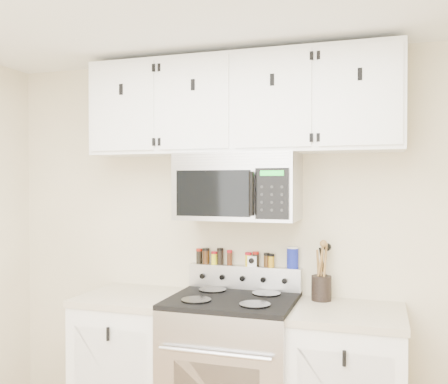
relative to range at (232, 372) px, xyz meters
The scene contains 17 objects.
back_wall 0.83m from the range, 90.00° to the left, with size 3.50×0.01×2.50m, color #BBB18C.
range is the anchor object (origin of this frame).
base_cabinet_left 0.69m from the range, behind, with size 0.64×0.62×0.92m.
microwave 1.15m from the range, 89.77° to the left, with size 0.76×0.44×0.42m.
upper_cabinets 1.67m from the range, 90.00° to the left, with size 2.00×0.35×0.62m.
utensil_crock 0.77m from the range, 22.67° to the left, with size 0.12×0.12×0.36m.
kitchen_timer 0.71m from the range, 79.29° to the left, with size 0.06×0.05×0.07m, color white.
salt_canister 0.81m from the range, 41.22° to the left, with size 0.08×0.08×0.14m.
spice_jar_0 0.79m from the range, 138.82° to the left, with size 0.04×0.04×0.10m.
spice_jar_1 0.77m from the range, 134.06° to the left, with size 0.05×0.05×0.11m.
spice_jar_2 0.75m from the range, 127.00° to the left, with size 0.04×0.04×0.09m.
spice_jar_3 0.75m from the range, 121.27° to the left, with size 0.04×0.04×0.11m.
spice_jar_4 0.73m from the range, 110.24° to the left, with size 0.04×0.04×0.10m.
spice_jar_5 0.72m from the range, 84.75° to the left, with size 0.04×0.04×0.09m.
spice_jar_6 0.72m from the range, 74.70° to the left, with size 0.04×0.04×0.10m.
spice_jar_7 0.73m from the range, 61.98° to the left, with size 0.04×0.04×0.09m.
spice_jar_8 0.74m from the range, 57.37° to the left, with size 0.04×0.04×0.09m.
Camera 1 is at (0.87, -1.49, 1.65)m, focal length 40.00 mm.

